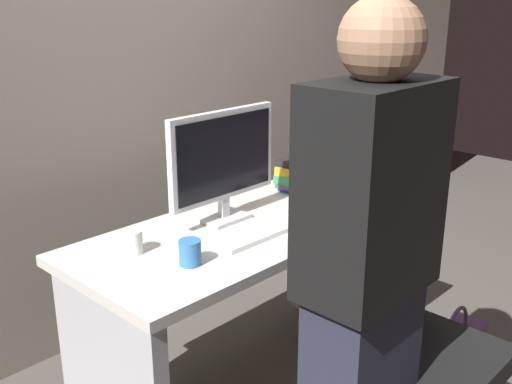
% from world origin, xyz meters
% --- Properties ---
extents(ground_plane, '(9.00, 9.00, 0.00)m').
position_xyz_m(ground_plane, '(0.00, 0.00, 0.00)').
color(ground_plane, '#4C4742').
extents(wall_back, '(6.40, 0.10, 3.00)m').
position_xyz_m(wall_back, '(0.00, 0.85, 1.50)').
color(wall_back, '#9E9384').
rests_on(wall_back, ground).
extents(desk, '(1.47, 0.67, 0.75)m').
position_xyz_m(desk, '(0.00, 0.00, 0.52)').
color(desk, beige).
rests_on(desk, ground).
extents(office_chair, '(0.52, 0.52, 0.94)m').
position_xyz_m(office_chair, '(0.06, -0.75, 0.43)').
color(office_chair, black).
rests_on(office_chair, ground).
extents(person_at_desk, '(0.40, 0.24, 1.64)m').
position_xyz_m(person_at_desk, '(-0.31, -0.77, 0.84)').
color(person_at_desk, '#262838').
rests_on(person_at_desk, ground).
extents(monitor, '(0.54, 0.14, 0.46)m').
position_xyz_m(monitor, '(-0.03, 0.10, 1.00)').
color(monitor, silver).
rests_on(monitor, desk).
extents(keyboard, '(0.43, 0.14, 0.02)m').
position_xyz_m(keyboard, '(-0.04, -0.11, 0.76)').
color(keyboard, white).
rests_on(keyboard, desk).
extents(mouse, '(0.06, 0.10, 0.03)m').
position_xyz_m(mouse, '(0.28, -0.13, 0.76)').
color(mouse, black).
rests_on(mouse, desk).
extents(cup_near_keyboard, '(0.08, 0.08, 0.09)m').
position_xyz_m(cup_near_keyboard, '(-0.40, -0.12, 0.79)').
color(cup_near_keyboard, '#3372B2').
rests_on(cup_near_keyboard, desk).
extents(cup_by_monitor, '(0.07, 0.07, 0.09)m').
position_xyz_m(cup_by_monitor, '(-0.48, 0.10, 0.79)').
color(cup_by_monitor, white).
rests_on(cup_by_monitor, desk).
extents(book_stack, '(0.23, 0.19, 0.15)m').
position_xyz_m(book_stack, '(0.49, 0.15, 0.83)').
color(book_stack, '#3359A5').
rests_on(book_stack, desk).
extents(cell_phone, '(0.08, 0.15, 0.01)m').
position_xyz_m(cell_phone, '(0.52, -0.16, 0.75)').
color(cell_phone, black).
rests_on(cell_phone, desk).
extents(handbag, '(0.34, 0.14, 0.38)m').
position_xyz_m(handbag, '(0.61, -0.66, 0.14)').
color(handbag, '#4C3356').
rests_on(handbag, ground).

